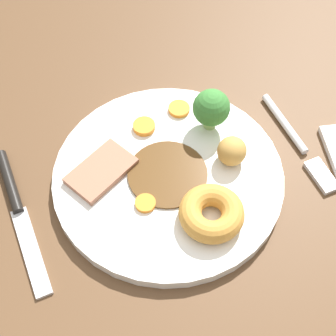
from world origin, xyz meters
The scene contains 12 objects.
dining_table centered at (0.00, 0.00, 1.80)cm, with size 120.00×84.00×3.60cm, color brown.
dinner_plate centered at (1.17, -0.71, 4.30)cm, with size 25.71×25.71×1.40cm, color white.
gravy_pool centered at (1.30, -0.54, 5.15)cm, with size 8.91×8.91×0.30cm, color #563819.
meat_slice_main centered at (8.09, -3.30, 5.40)cm, with size 7.44×4.52×0.80cm, color #9E664C.
yorkshire_pudding centered at (-1.01, 6.24, 6.21)cm, with size 6.82×6.82×2.42cm, color #C68938.
roast_potato_left centered at (-6.10, 0.15, 6.61)cm, with size 3.46×3.27×3.22cm, color #BC8C42.
carrot_coin_front centered at (1.60, -7.69, 5.33)cm, with size 2.62×2.62×0.66cm, color orange.
carrot_coin_back centered at (-3.28, -8.86, 5.26)cm, with size 2.58×2.58×0.52cm, color orange.
carrot_coin_side centered at (4.83, 2.22, 5.24)cm, with size 2.22×2.22×0.48cm, color orange.
broccoli_floret centered at (-5.81, -5.36, 8.10)cm, with size 4.30×4.30×5.36cm.
fork centered at (-15.06, 0.18, 3.99)cm, with size 2.22×15.30×0.90cm.
knife centered at (17.83, -3.01, 4.05)cm, with size 2.55×18.55×1.20cm.
Camera 1 is at (11.71, 27.66, 50.39)cm, focal length 52.55 mm.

